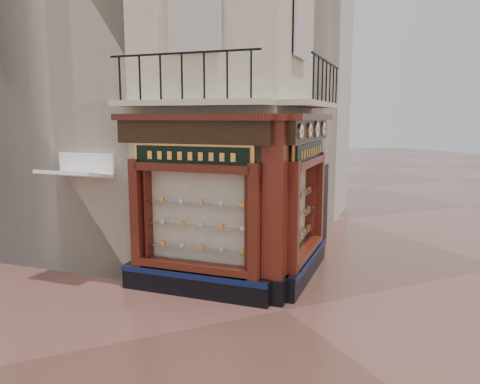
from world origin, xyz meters
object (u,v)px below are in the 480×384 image
clock_c (317,129)px  clock_b (310,130)px  corner_pilaster (275,212)px  clock_a (301,131)px  signboard_left (191,156)px  clock_d (323,129)px  awning (80,283)px  signboard_right (309,152)px

clock_c → clock_b: bearing=-180.0°
clock_c → corner_pilaster: bearing=168.3°
clock_a → clock_c: bearing=0.0°
signboard_left → clock_d: bearing=-123.9°
clock_a → clock_b: clock_b is taller
clock_a → awning: 6.31m
corner_pilaster → clock_b: size_ratio=11.95×
clock_c → clock_d: bearing=-0.0°
clock_a → clock_c: (1.20, 1.20, -0.00)m
clock_a → clock_b: size_ratio=0.96×
awning → clock_a: bearing=-170.3°
clock_a → clock_d: size_ratio=0.86×
awning → signboard_left: 4.26m
awning → clock_c: bearing=-153.3°
clock_b → clock_d: clock_d is taller
clock_a → clock_d: 2.56m
signboard_right → corner_pilaster: bearing=169.8°
clock_d → signboard_left: clock_d is taller
corner_pilaster → awning: corner_pilaster is taller
clock_a → signboard_right: bearing=4.6°
clock_c → awning: clock_c is taller
corner_pilaster → awning: size_ratio=2.59×
corner_pilaster → clock_c: 2.69m
clock_d → signboard_right: bearing=174.6°
awning → signboard_left: size_ratio=0.76×
corner_pilaster → clock_c: (1.76, 1.16, 1.67)m
clock_c → signboard_left: clock_c is taller
corner_pilaster → signboard_left: size_ratio=1.96×
clock_b → corner_pilaster: bearing=161.0°
corner_pilaster → signboard_left: (-1.46, 1.01, 1.15)m
clock_d → clock_a: bearing=180.0°
signboard_right → clock_b: bearing=-167.8°
signboard_right → clock_a: bearing=-175.4°
clock_b → signboard_left: 2.73m
clock_b → clock_d: 1.69m
clock_a → signboard_left: 2.34m
clock_d → signboard_right: size_ratio=0.17×
clock_a → signboard_right: 1.48m
signboard_right → signboard_left: bearing=135.0°
clock_b → signboard_left: (-2.64, 0.44, -0.52)m
corner_pilaster → signboard_right: bearing=-10.2°
corner_pilaster → clock_c: size_ratio=9.99×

